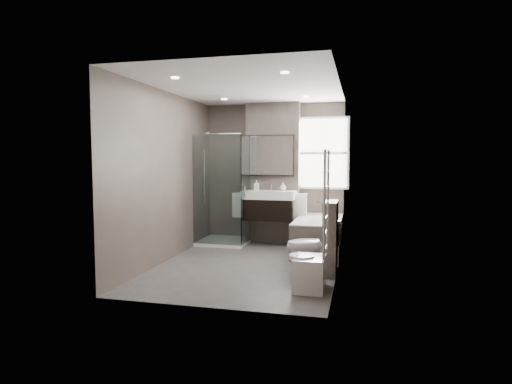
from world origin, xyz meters
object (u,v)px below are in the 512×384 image
(vanity, at_px, (269,205))
(toilet, at_px, (313,246))
(bathtub, at_px, (319,233))
(bidet, at_px, (309,272))

(vanity, relative_size, toilet, 1.28)
(bathtub, distance_m, bidet, 2.13)
(vanity, distance_m, toilet, 1.95)
(toilet, bearing_deg, vanity, -163.10)
(vanity, relative_size, bidet, 1.82)
(toilet, relative_size, bidet, 1.42)
(vanity, xyz_separation_m, bathtub, (0.92, -0.33, -0.43))
(bidet, bearing_deg, toilet, 93.15)
(vanity, distance_m, bidet, 2.70)
(vanity, bearing_deg, bathtub, -19.37)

